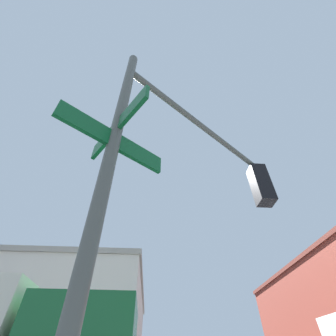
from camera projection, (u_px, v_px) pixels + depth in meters
The scene contains 1 object.
traffic_signal_near at pixel (209, 179), 3.01m from camera, with size 2.98×2.33×5.15m.
Camera 1 is at (-7.04, -8.26, 1.71)m, focal length 24.64 mm.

